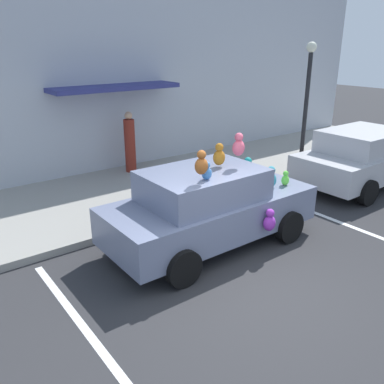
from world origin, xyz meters
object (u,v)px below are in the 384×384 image
(pedestrian_walking_past, at_px, (130,144))
(teddy_bear_on_sidewalk, at_px, (219,171))
(street_lamp_post, at_px, (307,94))
(plush_covered_car, at_px, (210,206))
(parked_sedan_behind, at_px, (364,157))

(pedestrian_walking_past, bearing_deg, teddy_bear_on_sidewalk, -63.69)
(pedestrian_walking_past, bearing_deg, street_lamp_post, -35.18)
(teddy_bear_on_sidewalk, height_order, pedestrian_walking_past, pedestrian_walking_past)
(plush_covered_car, bearing_deg, pedestrian_walking_past, 79.20)
(parked_sedan_behind, distance_m, street_lamp_post, 2.34)
(plush_covered_car, xyz_separation_m, pedestrian_walking_past, (0.90, 4.70, 0.17))
(teddy_bear_on_sidewalk, distance_m, street_lamp_post, 3.41)
(teddy_bear_on_sidewalk, bearing_deg, street_lamp_post, -7.75)
(teddy_bear_on_sidewalk, relative_size, pedestrian_walking_past, 0.47)
(plush_covered_car, height_order, street_lamp_post, street_lamp_post)
(teddy_bear_on_sidewalk, bearing_deg, pedestrian_walking_past, 116.31)
(parked_sedan_behind, relative_size, pedestrian_walking_past, 2.42)
(parked_sedan_behind, bearing_deg, teddy_bear_on_sidewalk, 149.79)
(plush_covered_car, height_order, pedestrian_walking_past, plush_covered_car)
(teddy_bear_on_sidewalk, relative_size, street_lamp_post, 0.23)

